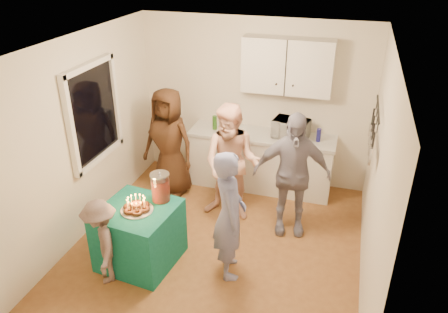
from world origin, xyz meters
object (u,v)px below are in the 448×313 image
(woman_back_left, at_px, (169,143))
(woman_back_center, at_px, (232,164))
(punch_jar, at_px, (160,188))
(child_near_left, at_px, (102,242))
(microwave, at_px, (291,129))
(woman_back_right, at_px, (291,174))
(counter, at_px, (261,162))
(man_birthday, at_px, (229,215))
(party_table, at_px, (139,235))

(woman_back_left, xyz_separation_m, woman_back_center, (1.09, -0.38, 0.00))
(punch_jar, bearing_deg, child_near_left, -123.53)
(microwave, bearing_deg, punch_jar, -112.88)
(woman_back_center, relative_size, woman_back_right, 0.99)
(counter, distance_m, woman_back_left, 1.48)
(woman_back_left, xyz_separation_m, child_near_left, (0.04, -2.05, -0.32))
(woman_back_center, height_order, woman_back_right, woman_back_right)
(punch_jar, bearing_deg, woman_back_left, 109.39)
(counter, height_order, woman_back_left, woman_back_left)
(woman_back_center, bearing_deg, counter, 79.67)
(counter, height_order, child_near_left, child_near_left)
(microwave, relative_size, punch_jar, 1.52)
(woman_back_left, distance_m, child_near_left, 2.08)
(man_birthday, bearing_deg, microwave, -31.74)
(man_birthday, height_order, woman_back_left, woman_back_left)
(punch_jar, distance_m, woman_back_left, 1.46)
(microwave, relative_size, man_birthday, 0.33)
(counter, relative_size, child_near_left, 2.08)
(microwave, relative_size, party_table, 0.61)
(man_birthday, height_order, woman_back_center, woman_back_center)
(man_birthday, relative_size, woman_back_right, 0.93)
(party_table, distance_m, punch_jar, 0.64)
(child_near_left, bearing_deg, woman_back_left, 146.21)
(woman_back_right, bearing_deg, microwave, 88.88)
(counter, relative_size, punch_jar, 6.47)
(punch_jar, height_order, woman_back_right, woman_back_right)
(punch_jar, bearing_deg, microwave, 57.31)
(microwave, distance_m, man_birthday, 2.12)
(punch_jar, bearing_deg, party_table, -128.22)
(woman_back_center, bearing_deg, woman_back_right, -3.94)
(microwave, xyz_separation_m, party_table, (-1.45, -2.20, -0.67))
(child_near_left, bearing_deg, woman_back_right, 95.23)
(party_table, distance_m, child_near_left, 0.50)
(woman_back_left, relative_size, child_near_left, 1.60)
(woman_back_center, bearing_deg, woman_back_left, 162.92)
(man_birthday, distance_m, woman_back_right, 1.17)
(counter, bearing_deg, punch_jar, -112.66)
(party_table, xyz_separation_m, woman_back_right, (1.63, 1.17, 0.48))
(counter, xyz_separation_m, punch_jar, (-0.81, -1.95, 0.50))
(child_near_left, bearing_deg, woman_back_center, 112.98)
(woman_back_right, height_order, child_near_left, woman_back_right)
(woman_back_right, bearing_deg, woman_back_center, 162.82)
(counter, xyz_separation_m, microwave, (0.44, 0.00, 0.62))
(counter, bearing_deg, woman_back_center, -102.49)
(party_table, bearing_deg, woman_back_center, 57.34)
(woman_back_right, xyz_separation_m, child_near_left, (-1.88, -1.58, -0.33))
(punch_jar, height_order, woman_back_left, woman_back_left)
(man_birthday, bearing_deg, counter, -19.76)
(microwave, height_order, punch_jar, microwave)
(party_table, relative_size, man_birthday, 0.54)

